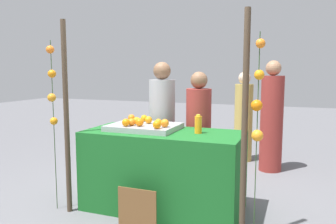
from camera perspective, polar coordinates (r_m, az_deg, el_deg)
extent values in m
plane|color=slate|center=(4.05, -0.79, -15.82)|extent=(24.00, 24.00, 0.00)
cube|color=#196023|center=(3.89, -0.81, -9.75)|extent=(1.75, 0.80, 0.89)
cube|color=#9EA0A5|center=(3.91, -4.02, -2.50)|extent=(0.77, 0.60, 0.06)
sphere|color=orange|center=(3.70, -0.54, -1.87)|extent=(0.09, 0.09, 0.09)
sphere|color=orange|center=(3.77, -4.77, -1.71)|extent=(0.09, 0.09, 0.09)
sphere|color=orange|center=(3.82, -6.13, -1.68)|extent=(0.08, 0.08, 0.08)
sphere|color=orange|center=(3.78, -7.06, -1.75)|extent=(0.09, 0.09, 0.09)
sphere|color=orange|center=(4.13, -4.00, -1.03)|extent=(0.08, 0.08, 0.08)
sphere|color=orange|center=(3.60, -1.86, -2.12)|extent=(0.09, 0.09, 0.09)
sphere|color=orange|center=(4.15, -6.12, -0.98)|extent=(0.08, 0.08, 0.08)
sphere|color=orange|center=(3.82, -1.60, -1.70)|extent=(0.08, 0.08, 0.08)
sphere|color=orange|center=(3.96, -3.27, -1.32)|extent=(0.08, 0.08, 0.08)
sphere|color=orange|center=(3.91, -5.28, -1.45)|extent=(0.08, 0.08, 0.08)
cylinder|color=orange|center=(3.68, 5.07, -2.14)|extent=(0.08, 0.08, 0.19)
cylinder|color=yellow|center=(3.66, 5.09, -0.57)|extent=(0.04, 0.04, 0.02)
cube|color=brown|center=(3.50, -5.20, -15.99)|extent=(0.41, 0.01, 0.43)
cube|color=black|center=(3.51, -5.10, -15.91)|extent=(0.39, 0.02, 0.41)
cylinder|color=#99999E|center=(4.48, -0.98, -3.86)|extent=(0.34, 0.34, 1.45)
sphere|color=brown|center=(4.40, -1.01, 6.91)|extent=(0.23, 0.23, 0.23)
cylinder|color=maroon|center=(4.30, 5.09, -5.08)|extent=(0.31, 0.31, 1.34)
sphere|color=brown|center=(4.21, 5.21, 5.32)|extent=(0.21, 0.21, 0.21)
cylinder|color=tan|center=(6.04, 12.48, -1.76)|extent=(0.31, 0.31, 1.33)
sphere|color=beige|center=(5.97, 12.68, 5.56)|extent=(0.21, 0.21, 0.21)
cylinder|color=maroon|center=(5.53, 16.90, -1.89)|extent=(0.34, 0.34, 1.49)
sphere|color=#A87A59|center=(5.47, 17.22, 7.03)|extent=(0.23, 0.23, 0.23)
cylinder|color=#473828|center=(3.86, -16.62, -1.02)|extent=(0.06, 0.06, 2.10)
cylinder|color=#473828|center=(3.09, 12.66, -2.83)|extent=(0.06, 0.06, 2.10)
cylinder|color=#2D4C23|center=(3.99, -18.53, -2.36)|extent=(0.01, 0.01, 1.89)
sphere|color=orange|center=(3.94, -19.10, 9.85)|extent=(0.09, 0.09, 0.09)
sphere|color=orange|center=(3.93, -18.83, 6.07)|extent=(0.09, 0.09, 0.09)
sphere|color=orange|center=(3.95, -18.86, 2.30)|extent=(0.09, 0.09, 0.09)
sphere|color=orange|center=(3.97, -18.53, -1.44)|extent=(0.08, 0.08, 0.08)
cylinder|color=#2D4C23|center=(3.06, 14.58, -5.00)|extent=(0.01, 0.01, 1.89)
sphere|color=orange|center=(2.99, 15.21, 11.00)|extent=(0.08, 0.08, 0.08)
sphere|color=orange|center=(3.00, 15.02, 6.02)|extent=(0.09, 0.09, 0.09)
sphere|color=orange|center=(3.01, 14.61, 1.07)|extent=(0.10, 0.10, 0.10)
sphere|color=orange|center=(3.04, 14.71, -3.83)|extent=(0.10, 0.10, 0.10)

